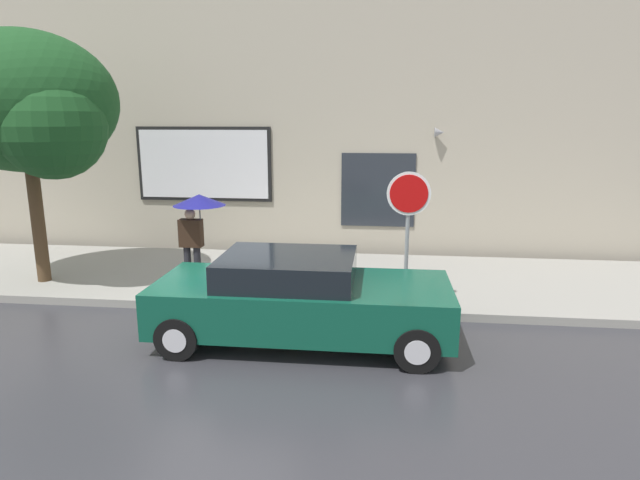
% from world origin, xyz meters
% --- Properties ---
extents(ground_plane, '(60.00, 60.00, 0.00)m').
position_xyz_m(ground_plane, '(0.00, 0.00, 0.00)').
color(ground_plane, '#333338').
extents(sidewalk, '(20.00, 4.00, 0.15)m').
position_xyz_m(sidewalk, '(0.00, 3.00, 0.07)').
color(sidewalk, gray).
rests_on(sidewalk, ground).
extents(building_facade, '(20.00, 0.67, 7.00)m').
position_xyz_m(building_facade, '(-0.01, 5.50, 3.48)').
color(building_facade, '#B2A893').
rests_on(building_facade, ground).
extents(parked_car, '(4.52, 1.93, 1.38)m').
position_xyz_m(parked_car, '(1.40, -0.09, 0.69)').
color(parked_car, '#0F4C38').
rests_on(parked_car, ground).
extents(fire_hydrant, '(0.30, 0.44, 0.74)m').
position_xyz_m(fire_hydrant, '(1.04, 1.67, 0.51)').
color(fire_hydrant, yellow).
rests_on(fire_hydrant, sidewalk).
extents(pedestrian_with_umbrella, '(1.02, 1.02, 1.83)m').
position_xyz_m(pedestrian_with_umbrella, '(-0.97, 2.13, 1.62)').
color(pedestrian_with_umbrella, black).
rests_on(pedestrian_with_umbrella, sidewalk).
extents(street_tree, '(3.59, 3.05, 4.93)m').
position_xyz_m(street_tree, '(-4.09, 1.91, 3.63)').
color(street_tree, '#4C3823').
rests_on(street_tree, sidewalk).
extents(stop_sign, '(0.76, 0.10, 2.38)m').
position_xyz_m(stop_sign, '(3.09, 1.42, 1.83)').
color(stop_sign, gray).
rests_on(stop_sign, sidewalk).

